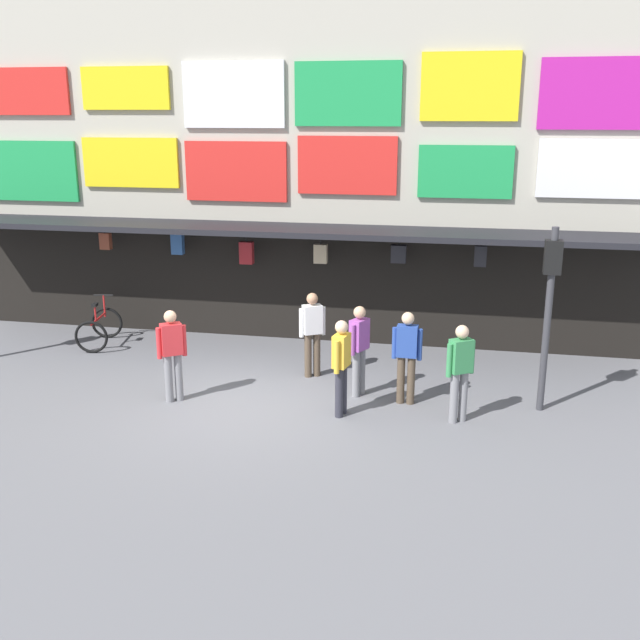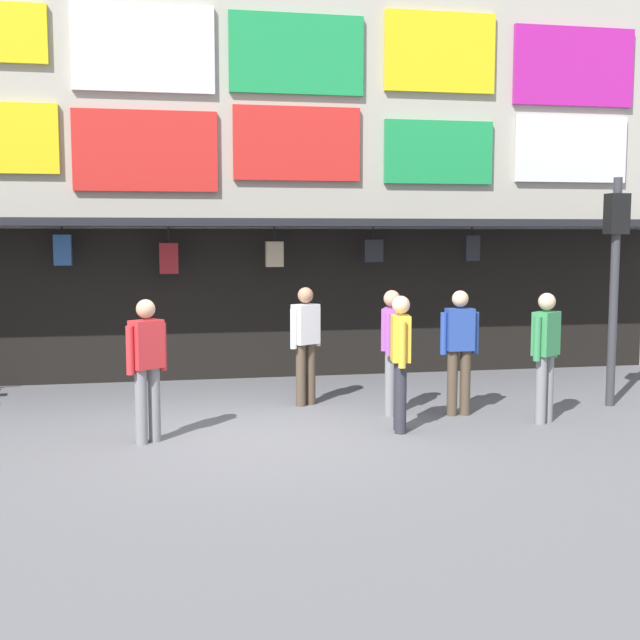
{
  "view_description": "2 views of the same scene",
  "coord_description": "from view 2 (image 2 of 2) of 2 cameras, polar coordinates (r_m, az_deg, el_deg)",
  "views": [
    {
      "loc": [
        3.75,
        -11.52,
        4.99
      ],
      "look_at": [
        1.15,
        1.44,
        1.21
      ],
      "focal_mm": 40.84,
      "sensor_mm": 36.0,
      "label": 1
    },
    {
      "loc": [
        -1.0,
        -9.69,
        2.44
      ],
      "look_at": [
        1.17,
        1.63,
        1.21
      ],
      "focal_mm": 46.07,
      "sensor_mm": 36.0,
      "label": 2
    }
  ],
  "objects": [
    {
      "name": "pedestrian_in_blue",
      "position": [
        11.03,
        4.99,
        -1.72
      ],
      "size": [
        0.35,
        0.49,
        1.68
      ],
      "color": "gray",
      "rests_on": "ground"
    },
    {
      "name": "ground_plane",
      "position": [
        10.04,
        -4.87,
        -8.01
      ],
      "size": [
        80.0,
        80.0,
        0.0
      ],
      "primitive_type": "plane",
      "color": "slate"
    },
    {
      "name": "pedestrian_in_purple",
      "position": [
        10.07,
        5.61,
        -2.47
      ],
      "size": [
        0.28,
        0.52,
        1.68
      ],
      "color": "#2D2D38",
      "rests_on": "ground"
    },
    {
      "name": "pedestrian_in_black",
      "position": [
        11.57,
        -1.01,
        -1.33
      ],
      "size": [
        0.47,
        0.37,
        1.68
      ],
      "color": "brown",
      "rests_on": "ground"
    },
    {
      "name": "pedestrian_in_red",
      "position": [
        11.09,
        9.66,
        -1.74
      ],
      "size": [
        0.53,
        0.23,
        1.68
      ],
      "color": "brown",
      "rests_on": "ground"
    },
    {
      "name": "pedestrian_in_green",
      "position": [
        9.7,
        -11.94,
        -2.9
      ],
      "size": [
        0.45,
        0.38,
        1.68
      ],
      "color": "gray",
      "rests_on": "ground"
    },
    {
      "name": "pedestrian_in_white",
      "position": [
        10.89,
        15.4,
        -2.02
      ],
      "size": [
        0.45,
        0.39,
        1.68
      ],
      "color": "gray",
      "rests_on": "ground"
    },
    {
      "name": "shopfront",
      "position": [
        14.37,
        -6.97,
        12.12
      ],
      "size": [
        18.0,
        2.6,
        8.0
      ],
      "color": "#B2AD9E",
      "rests_on": "ground"
    },
    {
      "name": "traffic_light_far",
      "position": [
        12.17,
        19.8,
        4.31
      ],
      "size": [
        0.28,
        0.33,
        3.2
      ],
      "color": "#38383D",
      "rests_on": "ground"
    }
  ]
}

